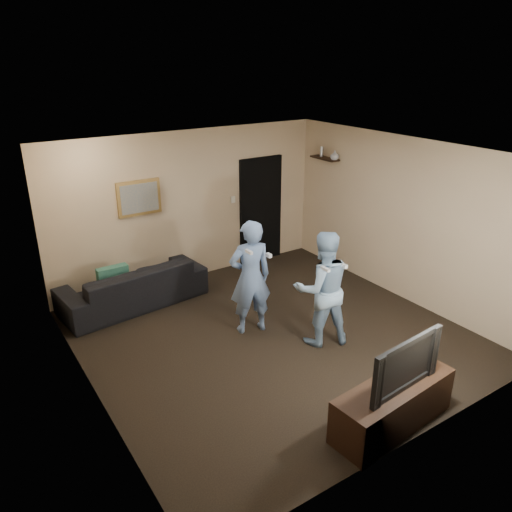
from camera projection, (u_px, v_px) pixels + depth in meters
ground at (272, 336)px, 7.14m from camera, size 5.00×5.00×0.00m
ceiling at (275, 154)px, 6.15m from camera, size 5.00×5.00×0.04m
wall_back at (190, 207)px, 8.58m from camera, size 5.00×0.04×2.60m
wall_front at (426, 333)px, 4.71m from camera, size 5.00×0.04×2.60m
wall_left at (84, 298)px, 5.37m from camera, size 0.04×5.00×2.60m
wall_right at (402, 219)px, 7.92m from camera, size 0.04×5.00×2.60m
sofa at (133, 285)px, 7.93m from camera, size 2.36×1.13×0.67m
throw_pillow at (114, 281)px, 7.72m from camera, size 0.48×0.16×0.48m
painting_frame at (139, 198)px, 7.99m from camera, size 0.72×0.05×0.57m
painting_canvas at (140, 198)px, 7.97m from camera, size 0.62×0.01×0.47m
doorway at (261, 210)px, 9.41m from camera, size 0.90×0.06×2.00m
light_switch at (233, 200)px, 8.99m from camera, size 0.08×0.02×0.12m
wall_shelf at (325, 158)px, 8.99m from camera, size 0.20×0.60×0.03m
shelf_vase at (335, 155)px, 8.76m from camera, size 0.18×0.18×0.16m
shelf_figurine at (321, 152)px, 9.03m from camera, size 0.06×0.06×0.18m
tv_console at (393, 406)px, 5.34m from camera, size 1.54×0.61×0.54m
television at (399, 361)px, 5.13m from camera, size 1.04×0.22×0.59m
wii_player_left at (250, 277)px, 6.98m from camera, size 0.69×0.56×1.68m
wii_player_right at (322, 288)px, 6.71m from camera, size 0.95×0.85×1.63m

